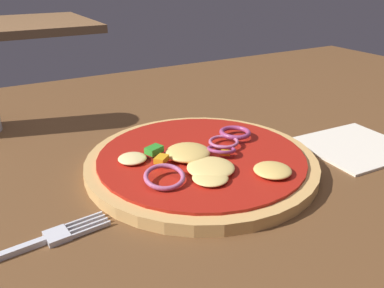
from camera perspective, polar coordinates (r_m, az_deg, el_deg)
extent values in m
cube|color=brown|center=(0.44, 4.66, -5.49)|extent=(1.35, 0.93, 0.03)
cylinder|color=tan|center=(0.43, 1.33, -2.64)|extent=(0.25, 0.25, 0.01)
cylinder|color=#A81C11|center=(0.43, 1.34, -1.72)|extent=(0.22, 0.22, 0.00)
ellipsoid|color=#EFCC72|center=(0.39, 2.70, -3.39)|extent=(0.05, 0.05, 0.01)
ellipsoid|color=#F4DB8E|center=(0.41, -8.55, -2.06)|extent=(0.03, 0.03, 0.01)
ellipsoid|color=#E5BC60|center=(0.39, 11.49, -3.69)|extent=(0.04, 0.04, 0.01)
ellipsoid|color=#E5BC60|center=(0.42, -0.58, -1.20)|extent=(0.05, 0.05, 0.01)
ellipsoid|color=#EFCC72|center=(0.37, 2.64, -4.85)|extent=(0.03, 0.03, 0.01)
torus|color=#B25984|center=(0.44, 4.57, 0.33)|extent=(0.05, 0.05, 0.00)
torus|color=#B25984|center=(0.37, -3.97, -4.70)|extent=(0.05, 0.05, 0.01)
torus|color=#93386B|center=(0.43, 4.66, -0.65)|extent=(0.04, 0.04, 0.01)
torus|color=#93386B|center=(0.47, 6.21, 1.64)|extent=(0.04, 0.04, 0.01)
cube|color=#2D8C28|center=(0.42, -5.47, -0.83)|extent=(0.02, 0.02, 0.01)
cube|color=orange|center=(0.42, 5.03, -1.53)|extent=(0.01, 0.01, 0.00)
cube|color=orange|center=(0.40, -4.41, -2.19)|extent=(0.02, 0.02, 0.01)
cube|color=silver|center=(0.34, -18.80, -12.36)|extent=(0.02, 0.02, 0.01)
cube|color=silver|center=(0.34, -14.20, -11.82)|extent=(0.03, 0.01, 0.00)
cube|color=silver|center=(0.35, -14.56, -11.36)|extent=(0.03, 0.01, 0.00)
cube|color=silver|center=(0.35, -14.92, -10.90)|extent=(0.03, 0.01, 0.00)
cube|color=silver|center=(0.36, -15.26, -10.46)|extent=(0.03, 0.01, 0.00)
cube|color=silver|center=(0.52, 22.33, -0.31)|extent=(0.12, 0.11, 0.00)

